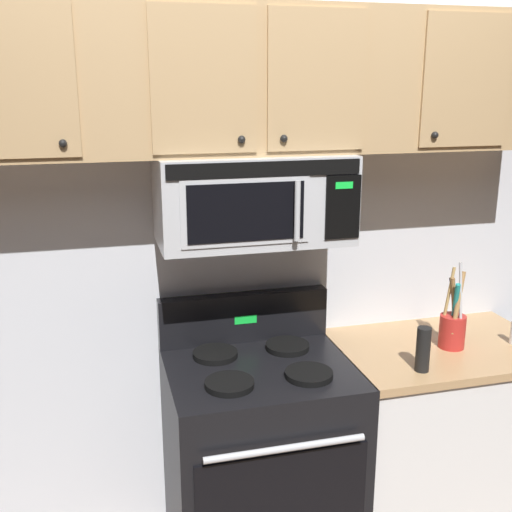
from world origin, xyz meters
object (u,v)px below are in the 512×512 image
(pepper_mill, at_px, (423,349))
(utensil_crock_red, at_px, (453,326))
(over_range_microwave, at_px, (253,198))
(stove_range, at_px, (260,459))

(pepper_mill, bearing_deg, utensil_crock_red, 36.25)
(over_range_microwave, xyz_separation_m, pepper_mill, (0.62, -0.32, -0.58))
(over_range_microwave, height_order, pepper_mill, over_range_microwave)
(utensil_crock_red, height_order, pepper_mill, utensil_crock_red)
(pepper_mill, bearing_deg, stove_range, 161.67)
(utensil_crock_red, bearing_deg, pepper_mill, -143.75)
(stove_range, distance_m, over_range_microwave, 1.11)
(stove_range, xyz_separation_m, over_range_microwave, (-0.00, 0.12, 1.11))
(stove_range, distance_m, pepper_mill, 0.84)
(utensil_crock_red, bearing_deg, over_range_microwave, 170.52)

